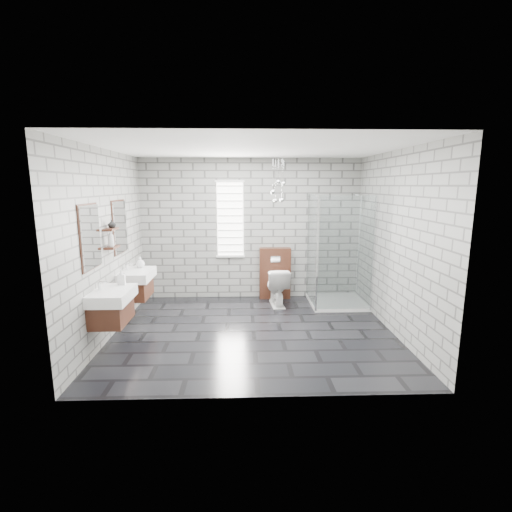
{
  "coord_description": "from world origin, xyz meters",
  "views": [
    {
      "loc": [
        -0.14,
        -5.34,
        2.19
      ],
      "look_at": [
        0.05,
        0.35,
        1.1
      ],
      "focal_mm": 26.0,
      "sensor_mm": 36.0,
      "label": 1
    }
  ],
  "objects_px": {
    "shower_enclosure": "(334,279)",
    "toilet": "(277,286)",
    "vanity_left": "(109,297)",
    "cistern_panel": "(275,273)",
    "vanity_right": "(134,276)"
  },
  "relations": [
    {
      "from": "vanity_right",
      "to": "toilet",
      "type": "relative_size",
      "value": 2.23
    },
    {
      "from": "shower_enclosure",
      "to": "toilet",
      "type": "distance_m",
      "value": 1.05
    },
    {
      "from": "vanity_left",
      "to": "vanity_right",
      "type": "xyz_separation_m",
      "value": [
        0.0,
        1.14,
        0.0
      ]
    },
    {
      "from": "shower_enclosure",
      "to": "toilet",
      "type": "bearing_deg",
      "value": 175.42
    },
    {
      "from": "vanity_left",
      "to": "shower_enclosure",
      "type": "height_order",
      "value": "shower_enclosure"
    },
    {
      "from": "vanity_left",
      "to": "cistern_panel",
      "type": "xyz_separation_m",
      "value": [
        2.37,
        2.33,
        -0.26
      ]
    },
    {
      "from": "toilet",
      "to": "vanity_right",
      "type": "bearing_deg",
      "value": 12.89
    },
    {
      "from": "vanity_left",
      "to": "cistern_panel",
      "type": "height_order",
      "value": "vanity_left"
    },
    {
      "from": "shower_enclosure",
      "to": "toilet",
      "type": "height_order",
      "value": "shower_enclosure"
    },
    {
      "from": "vanity_left",
      "to": "toilet",
      "type": "xyz_separation_m",
      "value": [
        2.37,
        1.9,
        -0.4
      ]
    },
    {
      "from": "vanity_right",
      "to": "toilet",
      "type": "distance_m",
      "value": 2.52
    },
    {
      "from": "vanity_right",
      "to": "toilet",
      "type": "height_order",
      "value": "vanity_right"
    },
    {
      "from": "cistern_panel",
      "to": "toilet",
      "type": "bearing_deg",
      "value": -90.0
    },
    {
      "from": "cistern_panel",
      "to": "shower_enclosure",
      "type": "distance_m",
      "value": 1.16
    },
    {
      "from": "vanity_left",
      "to": "toilet",
      "type": "bearing_deg",
      "value": 38.64
    }
  ]
}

